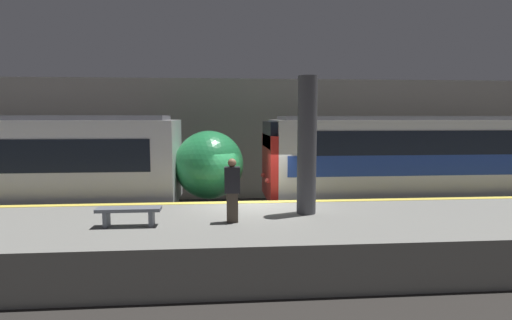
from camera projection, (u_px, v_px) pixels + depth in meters
ground_plane at (255, 236)px, 12.44m from camera, size 120.00×120.00×0.00m
platform at (261, 240)px, 10.22m from camera, size 40.00×4.36×1.13m
station_rear_barrier at (244, 139)px, 18.03m from camera, size 50.00×0.15×5.40m
support_pillar_near at (307, 146)px, 10.59m from camera, size 0.51×0.51×3.66m
train_boxy at (461, 165)px, 14.87m from camera, size 14.71×2.95×3.74m
person_waiting at (232, 189)px, 9.78m from camera, size 0.38×0.24×1.58m
platform_bench at (129, 212)px, 9.45m from camera, size 1.50×0.40×0.45m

